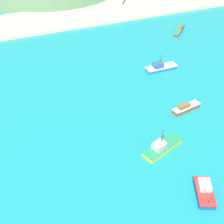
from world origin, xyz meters
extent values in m
cube|color=teal|center=(0.00, 30.00, -0.25)|extent=(260.00, 280.00, 0.50)
cube|color=#1E5BA8|center=(12.79, 60.12, 0.44)|extent=(10.03, 3.15, 0.89)
cube|color=white|center=(12.79, 60.12, 0.99)|extent=(10.23, 3.22, 0.20)
cube|color=#28568C|center=(11.54, 60.12, 1.84)|extent=(3.06, 2.35, 1.51)
cylinder|color=#4C3823|center=(17.30, 60.10, 1.51)|extent=(0.54, 0.12, 1.21)
cylinder|color=#4C3823|center=(12.15, 60.12, 4.07)|extent=(0.13, 0.13, 2.94)
cube|color=gold|center=(-3.54, 29.20, 0.47)|extent=(10.78, 6.54, 0.95)
cube|color=#238C5B|center=(-3.54, 29.20, 1.05)|extent=(11.00, 6.67, 0.20)
cube|color=#B2ADA3|center=(-4.75, 28.76, 1.87)|extent=(3.49, 3.22, 1.43)
cylinder|color=#4C3823|center=(-4.21, 28.95, 4.45)|extent=(0.16, 0.16, 3.73)
cube|color=red|center=(32.40, 82.13, 0.45)|extent=(8.79, 8.84, 0.89)
cube|color=#238C5B|center=(32.40, 82.13, 0.99)|extent=(8.96, 9.01, 0.20)
cube|color=brown|center=(33.34, 83.07, 1.49)|extent=(3.18, 3.19, 0.80)
cube|color=brown|center=(9.04, 39.46, 0.56)|extent=(8.24, 3.42, 1.12)
cube|color=white|center=(9.04, 39.46, 1.22)|extent=(8.40, 3.49, 0.20)
cube|color=brown|center=(8.06, 39.29, 1.82)|extent=(3.70, 2.14, 1.01)
cylinder|color=#4C3823|center=(12.59, 40.07, 1.90)|extent=(0.66, 0.23, 1.51)
cube|color=#14478C|center=(-2.00, 15.00, 0.63)|extent=(5.63, 7.67, 1.26)
cube|color=red|center=(-2.00, 15.00, 1.36)|extent=(5.74, 7.82, 0.20)
cube|color=#B2ADA3|center=(-1.66, 15.81, 2.04)|extent=(3.31, 3.60, 1.15)
cylinder|color=#4C3823|center=(-3.22, 12.10, 2.14)|extent=(0.39, 0.71, 1.70)
cube|color=#C6B793|center=(0.00, 110.01, 0.60)|extent=(247.00, 22.64, 1.20)
camera|label=1|loc=(-32.43, -13.17, 51.55)|focal=49.77mm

